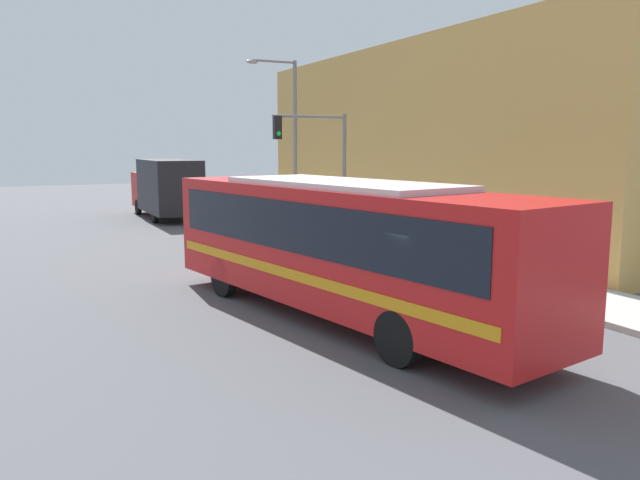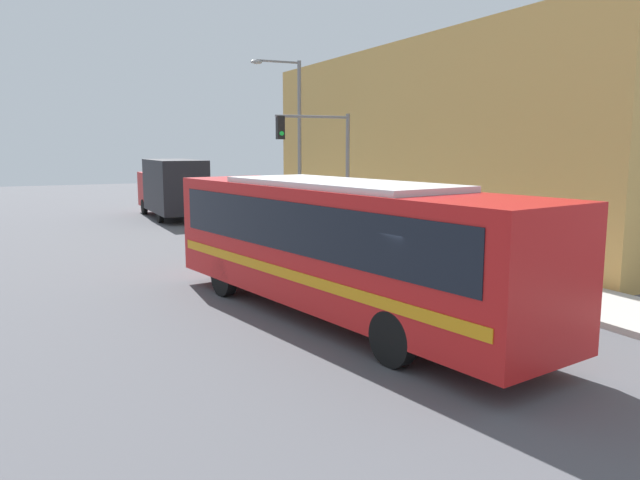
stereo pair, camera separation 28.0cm
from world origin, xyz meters
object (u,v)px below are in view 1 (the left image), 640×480
Objects in this scene: traffic_light_pole at (320,154)px; pedestrian_near_corner at (329,214)px; delivery_truck at (166,187)px; parking_meter at (399,229)px; city_bus at (339,239)px; street_lamp at (289,130)px; fire_hydrant at (494,269)px.

traffic_light_pole is 3.66m from pedestrian_near_corner.
pedestrian_near_corner is (4.94, -10.43, -0.76)m from delivery_truck.
delivery_truck is 5.58× the size of parking_meter.
delivery_truck is (1.13, 22.55, -0.12)m from city_bus.
parking_meter is (5.58, 5.81, -0.80)m from city_bus.
city_bus is 8.09m from parking_meter.
street_lamp reaches higher than delivery_truck.
delivery_truck is 17.34m from parking_meter.
street_lamp reaches higher than pedestrian_near_corner.
pedestrian_near_corner is (0.48, 11.23, 0.49)m from fire_hydrant.
pedestrian_near_corner is (1.46, 1.97, -2.72)m from traffic_light_pole.
delivery_truck is at bearing 115.34° from pedestrian_near_corner.
traffic_light_pole is (3.48, -12.39, 1.95)m from delivery_truck.
delivery_truck is 9.01m from street_lamp.
fire_hydrant is 0.45× the size of pedestrian_near_corner.
pedestrian_near_corner is (6.06, 12.12, -0.88)m from city_bus.
delivery_truck is 13.02m from traffic_light_pole.
street_lamp reaches higher than city_bus.
city_bus reaches higher than pedestrian_near_corner.
parking_meter is at bearing -94.36° from pedestrian_near_corner.
street_lamp reaches higher than traffic_light_pole.
traffic_light_pole is at bearing -126.65° from pedestrian_near_corner.
traffic_light_pole is 5.34m from street_lamp.
traffic_light_pole is at bearing 102.71° from parking_meter.
city_bus is 1.50× the size of street_lamp.
parking_meter reaches higher than fire_hydrant.
street_lamp is (-0.05, 14.41, 4.28)m from fire_hydrant.
city_bus is 2.28× the size of traffic_light_pole.
fire_hydrant is at bearing -92.46° from pedestrian_near_corner.
traffic_light_pole reaches higher than delivery_truck.
parking_meter is at bearing -77.29° from traffic_light_pole.
city_bus is 13.58m from pedestrian_near_corner.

